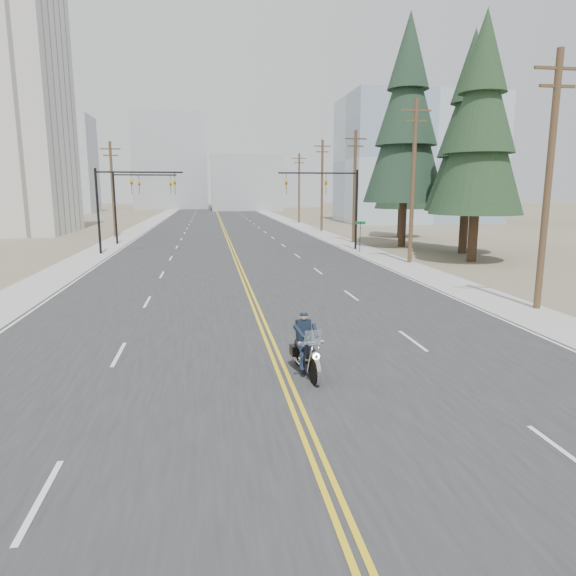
% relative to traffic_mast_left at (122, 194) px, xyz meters
% --- Properties ---
extents(ground_plane, '(400.00, 400.00, 0.00)m').
position_rel_traffic_mast_left_xyz_m(ground_plane, '(8.98, -32.00, -4.94)').
color(ground_plane, '#776D56').
rests_on(ground_plane, ground).
extents(road, '(20.00, 200.00, 0.01)m').
position_rel_traffic_mast_left_xyz_m(road, '(8.98, 38.00, -4.93)').
color(road, '#303033').
rests_on(road, ground).
extents(sidewalk_left, '(3.00, 200.00, 0.01)m').
position_rel_traffic_mast_left_xyz_m(sidewalk_left, '(-2.52, 38.00, -4.93)').
color(sidewalk_left, '#A5A5A0').
rests_on(sidewalk_left, ground).
extents(sidewalk_right, '(3.00, 200.00, 0.01)m').
position_rel_traffic_mast_left_xyz_m(sidewalk_right, '(20.48, 38.00, -4.93)').
color(sidewalk_right, '#A5A5A0').
rests_on(sidewalk_right, ground).
extents(traffic_mast_left, '(7.10, 0.26, 7.00)m').
position_rel_traffic_mast_left_xyz_m(traffic_mast_left, '(0.00, 0.00, 0.00)').
color(traffic_mast_left, black).
rests_on(traffic_mast_left, ground).
extents(traffic_mast_right, '(7.10, 0.26, 7.00)m').
position_rel_traffic_mast_left_xyz_m(traffic_mast_right, '(17.95, 0.00, 0.00)').
color(traffic_mast_right, black).
rests_on(traffic_mast_right, ground).
extents(traffic_mast_far, '(6.10, 0.26, 7.00)m').
position_rel_traffic_mast_left_xyz_m(traffic_mast_far, '(-0.33, 8.00, -0.06)').
color(traffic_mast_far, black).
rests_on(traffic_mast_far, ground).
extents(street_sign, '(0.90, 0.06, 2.62)m').
position_rel_traffic_mast_left_xyz_m(street_sign, '(19.78, -2.00, -3.13)').
color(street_sign, black).
rests_on(street_sign, ground).
extents(utility_pole_a, '(2.20, 0.30, 11.00)m').
position_rel_traffic_mast_left_xyz_m(utility_pole_a, '(21.48, -24.00, 0.79)').
color(utility_pole_a, brown).
rests_on(utility_pole_a, ground).
extents(utility_pole_b, '(2.20, 0.30, 11.50)m').
position_rel_traffic_mast_left_xyz_m(utility_pole_b, '(21.48, -9.00, 1.05)').
color(utility_pole_b, brown).
rests_on(utility_pole_b, ground).
extents(utility_pole_c, '(2.20, 0.30, 11.00)m').
position_rel_traffic_mast_left_xyz_m(utility_pole_c, '(21.48, 6.00, 0.79)').
color(utility_pole_c, brown).
rests_on(utility_pole_c, ground).
extents(utility_pole_d, '(2.20, 0.30, 11.50)m').
position_rel_traffic_mast_left_xyz_m(utility_pole_d, '(21.48, 21.00, 1.05)').
color(utility_pole_d, brown).
rests_on(utility_pole_d, ground).
extents(utility_pole_e, '(2.20, 0.30, 11.00)m').
position_rel_traffic_mast_left_xyz_m(utility_pole_e, '(21.48, 38.00, 0.79)').
color(utility_pole_e, brown).
rests_on(utility_pole_e, ground).
extents(utility_pole_left, '(2.20, 0.30, 10.50)m').
position_rel_traffic_mast_left_xyz_m(utility_pole_left, '(-3.52, 16.00, 0.54)').
color(utility_pole_left, brown).
rests_on(utility_pole_left, ground).
extents(glass_building, '(24.00, 16.00, 20.00)m').
position_rel_traffic_mast_left_xyz_m(glass_building, '(40.98, 38.00, 5.06)').
color(glass_building, '#9EB5CC').
rests_on(glass_building, ground).
extents(haze_bldg_a, '(14.00, 12.00, 22.00)m').
position_rel_traffic_mast_left_xyz_m(haze_bldg_a, '(-26.02, 83.00, 6.06)').
color(haze_bldg_a, '#B7BCC6').
rests_on(haze_bldg_a, ground).
extents(haze_bldg_b, '(18.00, 14.00, 14.00)m').
position_rel_traffic_mast_left_xyz_m(haze_bldg_b, '(16.98, 93.00, 2.06)').
color(haze_bldg_b, '#ADB2B7').
rests_on(haze_bldg_b, ground).
extents(haze_bldg_c, '(16.00, 12.00, 18.00)m').
position_rel_traffic_mast_left_xyz_m(haze_bldg_c, '(48.98, 78.00, 4.06)').
color(haze_bldg_c, '#B7BCC6').
rests_on(haze_bldg_c, ground).
extents(haze_bldg_d, '(20.00, 15.00, 26.00)m').
position_rel_traffic_mast_left_xyz_m(haze_bldg_d, '(-3.02, 108.00, 8.06)').
color(haze_bldg_d, '#ADB2B7').
rests_on(haze_bldg_d, ground).
extents(haze_bldg_e, '(14.00, 14.00, 12.00)m').
position_rel_traffic_mast_left_xyz_m(haze_bldg_e, '(33.98, 118.00, 1.06)').
color(haze_bldg_e, '#B7BCC6').
rests_on(haze_bldg_e, ground).
extents(haze_bldg_f, '(12.00, 12.00, 16.00)m').
position_rel_traffic_mast_left_xyz_m(haze_bldg_f, '(-41.02, 98.00, 3.06)').
color(haze_bldg_f, '#ADB2B7').
rests_on(haze_bldg_f, ground).
extents(motorcyclist, '(1.20, 2.37, 1.79)m').
position_rel_traffic_mast_left_xyz_m(motorcyclist, '(9.65, -30.68, -4.04)').
color(motorcyclist, black).
rests_on(motorcyclist, ground).
extents(conifer_near, '(6.64, 6.64, 17.57)m').
position_rel_traffic_mast_left_xyz_m(conifer_near, '(26.28, -9.10, 5.15)').
color(conifer_near, '#382619').
rests_on(conifer_near, ground).
extents(conifer_mid, '(6.66, 6.66, 17.76)m').
position_rel_traffic_mast_left_xyz_m(conifer_mid, '(28.12, -4.12, 5.25)').
color(conifer_mid, '#382619').
rests_on(conifer_mid, ground).
extents(conifer_tall, '(7.46, 7.46, 20.72)m').
position_rel_traffic_mast_left_xyz_m(conifer_tall, '(24.95, 1.64, 6.96)').
color(conifer_tall, '#382619').
rests_on(conifer_tall, ground).
extents(conifer_far, '(5.99, 5.99, 16.05)m').
position_rel_traffic_mast_left_xyz_m(conifer_far, '(28.42, 11.09, 4.27)').
color(conifer_far, '#382619').
rests_on(conifer_far, ground).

